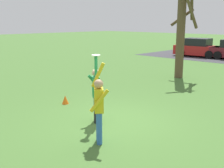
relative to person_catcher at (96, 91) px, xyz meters
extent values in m
plane|color=#426B2D|center=(0.32, 0.37, -0.98)|extent=(120.00, 120.00, 0.00)
cylinder|color=black|center=(-0.10, 0.08, -0.57)|extent=(0.14, 0.14, 0.82)
cylinder|color=black|center=(0.10, -0.08, -0.57)|extent=(0.14, 0.14, 0.82)
cube|color=#238447|center=(0.00, 0.00, 0.14)|extent=(0.42, 0.40, 0.60)
sphere|color=tan|center=(0.00, 0.00, 0.55)|extent=(0.23, 0.23, 0.23)
cylinder|color=#238447|center=(-0.17, 0.14, 0.19)|extent=(0.35, 0.41, 0.59)
cylinder|color=#238447|center=(0.17, -0.14, 0.77)|extent=(0.09, 0.09, 0.66)
cylinder|color=#3366B7|center=(1.27, -1.07, -0.57)|extent=(0.14, 0.14, 0.82)
cylinder|color=#3366B7|center=(1.07, -0.90, -0.57)|extent=(0.14, 0.14, 0.82)
cube|color=gold|center=(1.17, -0.99, 0.14)|extent=(0.42, 0.40, 0.60)
sphere|color=tan|center=(1.17, -0.99, 0.55)|extent=(0.23, 0.23, 0.23)
cylinder|color=gold|center=(1.35, -1.13, 0.19)|extent=(0.35, 0.41, 0.59)
cylinder|color=gold|center=(1.00, -0.84, 0.74)|extent=(0.27, 0.30, 0.65)
cylinder|color=white|center=(0.17, -0.14, 1.11)|extent=(0.25, 0.25, 0.02)
cube|color=red|center=(-5.78, 17.70, -0.43)|extent=(4.25, 2.17, 0.80)
cube|color=black|center=(-5.93, 17.69, 0.29)|extent=(2.24, 1.83, 0.64)
cylinder|color=black|center=(-4.60, 18.73, -0.65)|extent=(0.68, 0.28, 0.66)
cylinder|color=black|center=(-4.43, 16.91, -0.65)|extent=(0.68, 0.28, 0.66)
cylinder|color=black|center=(-7.13, 18.49, -0.65)|extent=(0.68, 0.28, 0.66)
cylinder|color=black|center=(-6.96, 16.68, -0.65)|extent=(0.68, 0.28, 0.66)
cylinder|color=black|center=(-3.72, 16.95, -0.65)|extent=(0.68, 0.28, 0.66)
cylinder|color=brown|center=(-1.94, 8.01, 1.64)|extent=(0.45, 0.45, 5.25)
cylinder|color=brown|center=(-1.38, 7.92, 2.65)|extent=(0.34, 1.28, 1.95)
cylinder|color=brown|center=(-2.20, 8.52, 2.27)|extent=(1.18, 0.71, 0.99)
cylinder|color=brown|center=(-1.49, 8.20, 3.03)|extent=(0.58, 1.09, 1.81)
cone|color=orange|center=(-2.27, 0.51, -0.82)|extent=(0.26, 0.26, 0.32)
camera|label=1|loc=(6.15, -5.66, 2.06)|focal=45.56mm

